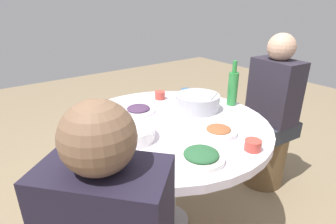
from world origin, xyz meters
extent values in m
plane|color=#877457|center=(0.00, 0.00, 0.00)|extent=(8.00, 8.00, 0.00)
cylinder|color=#99999E|center=(0.00, 0.00, 0.01)|extent=(0.27, 0.27, 0.03)
cylinder|color=#99999E|center=(0.00, 0.00, 0.36)|extent=(0.10, 0.10, 0.67)
cylinder|color=white|center=(0.00, 0.00, 0.72)|extent=(1.16, 1.16, 0.04)
cylinder|color=#B2B5BA|center=(-0.05, 0.27, 0.79)|extent=(0.27, 0.27, 0.10)
ellipsoid|color=white|center=(-0.05, 0.27, 0.79)|extent=(0.23, 0.23, 0.11)
cube|color=white|center=(0.01, 0.31, 0.84)|extent=(0.12, 0.16, 0.01)
cylinder|color=white|center=(0.03, -0.27, 0.77)|extent=(0.25, 0.25, 0.07)
cylinder|color=black|center=(0.03, -0.27, 0.77)|extent=(0.22, 0.22, 0.05)
cylinder|color=silver|center=(0.03, -0.27, 0.80)|extent=(0.26, 0.13, 0.01)
cylinder|color=white|center=(-0.24, -0.05, 0.75)|extent=(0.21, 0.21, 0.02)
ellipsoid|color=#4A304F|center=(-0.24, -0.05, 0.76)|extent=(0.14, 0.14, 0.03)
cylinder|color=white|center=(0.27, 0.13, 0.75)|extent=(0.19, 0.19, 0.03)
ellipsoid|color=#975430|center=(0.27, 0.13, 0.77)|extent=(0.13, 0.13, 0.03)
cylinder|color=white|center=(0.40, -0.12, 0.75)|extent=(0.21, 0.21, 0.03)
ellipsoid|color=#295D35|center=(0.40, -0.12, 0.77)|extent=(0.16, 0.16, 0.04)
cylinder|color=#2D883C|center=(0.02, 0.51, 0.85)|extent=(0.06, 0.06, 0.22)
cylinder|color=#2D883C|center=(0.02, 0.51, 1.00)|extent=(0.03, 0.03, 0.08)
cylinder|color=#285D8F|center=(-0.29, 0.38, 0.77)|extent=(0.08, 0.08, 0.05)
cylinder|color=#C14438|center=(-0.36, 0.19, 0.77)|extent=(0.07, 0.07, 0.06)
cylinder|color=#CA4539|center=(0.48, 0.14, 0.76)|extent=(0.08, 0.08, 0.05)
sphere|color=brown|center=(0.57, -0.64, 1.09)|extent=(0.19, 0.19, 0.19)
cylinder|color=brown|center=(0.09, 0.89, 0.21)|extent=(0.32, 0.32, 0.43)
cube|color=#2D333D|center=(0.09, 0.89, 0.49)|extent=(0.35, 0.37, 0.12)
cube|color=#2A2531|center=(0.09, 0.89, 0.78)|extent=(0.36, 0.23, 0.46)
sphere|color=tan|center=(0.09, 0.89, 1.09)|extent=(0.19, 0.19, 0.19)
camera|label=1|loc=(1.13, -0.84, 1.40)|focal=29.08mm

